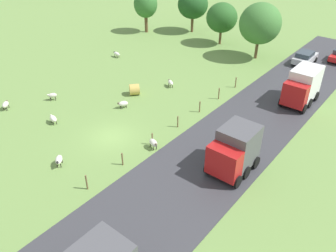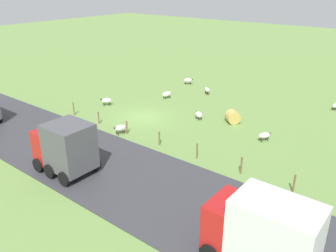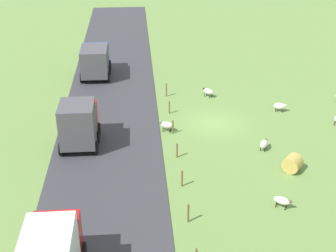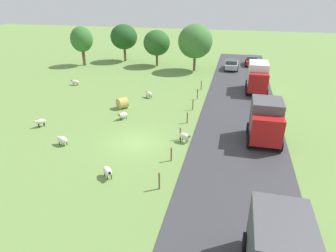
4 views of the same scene
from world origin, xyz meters
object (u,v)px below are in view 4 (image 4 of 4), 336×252
object	(u,v)px
tree_2	(124,37)
truck_1	(266,121)
sheep_1	(149,94)
tree_1	(195,41)
car_0	(251,60)
car_4	(232,64)
sheep_3	(62,140)
tree_3	(82,39)
tree_0	(157,43)
truck_0	(258,77)
sheep_0	(123,115)
sheep_6	(75,82)
hay_bale_0	(122,103)
sheep_5	(185,136)
sheep_4	(107,171)
sheep_2	(41,122)

from	to	relation	value
tree_2	truck_1	world-z (taller)	tree_2
truck_1	sheep_1	bearing A→B (deg)	146.66
tree_1	car_0	world-z (taller)	tree_1
car_4	sheep_3	bearing A→B (deg)	-113.92
tree_2	tree_3	size ratio (longest dim) A/B	1.00
tree_0	truck_0	world-z (taller)	tree_0
sheep_3	tree_0	xyz separation A→B (m)	(0.33, 28.96, 3.36)
tree_2	car_0	size ratio (longest dim) A/B	1.59
sheep_3	tree_0	world-z (taller)	tree_0
sheep_1	car_4	world-z (taller)	car_4
sheep_0	tree_3	distance (m)	25.56
sheep_0	tree_1	world-z (taller)	tree_1
sheep_6	tree_1	xyz separation A→B (m)	(14.76, 11.54, 4.14)
sheep_1	sheep_3	size ratio (longest dim) A/B	0.96
sheep_3	hay_bale_0	world-z (taller)	hay_bale_0
truck_0	car_4	world-z (taller)	truck_0
truck_0	sheep_6	bearing A→B (deg)	-173.27
tree_1	tree_3	world-z (taller)	tree_1
sheep_5	tree_2	xyz separation A→B (m)	(-16.27, 28.33, 3.73)
sheep_6	tree_1	distance (m)	19.19
truck_0	sheep_5	bearing A→B (deg)	-112.74
sheep_6	hay_bale_0	xyz separation A→B (m)	(9.48, -6.45, 0.10)
sheep_0	tree_3	size ratio (longest dim) A/B	0.17
truck_0	car_0	size ratio (longest dim) A/B	1.18
tree_3	sheep_4	bearing A→B (deg)	-59.36
tree_2	car_4	distance (m)	19.69
sheep_1	truck_1	size ratio (longest dim) A/B	0.28
car_4	car_0	bearing A→B (deg)	50.74
sheep_6	truck_1	world-z (taller)	truck_1
sheep_6	car_4	xyz separation A→B (m)	(20.60, 13.60, 0.41)
sheep_4	tree_0	world-z (taller)	tree_0
truck_0	car_4	bearing A→B (deg)	107.97
sheep_2	tree_1	bearing A→B (deg)	65.57
sheep_0	truck_1	xyz separation A→B (m)	(13.51, -1.63, 1.42)
tree_0	sheep_1	bearing A→B (deg)	-78.19
sheep_4	tree_2	size ratio (longest dim) A/B	0.17
sheep_2	sheep_4	bearing A→B (deg)	-32.73
sheep_1	hay_bale_0	world-z (taller)	hay_bale_0
sheep_4	tree_0	distance (m)	33.03
sheep_1	sheep_2	xyz separation A→B (m)	(-7.65, -10.28, 0.04)
sheep_1	tree_3	size ratio (longest dim) A/B	0.17
sheep_0	tree_0	size ratio (longest dim) A/B	0.19
sheep_2	truck_1	world-z (taller)	truck_1
sheep_4	tree_2	bearing A→B (deg)	109.11
sheep_0	truck_0	xyz separation A→B (m)	(13.44, 12.21, 1.48)
sheep_0	sheep_2	world-z (taller)	sheep_2
truck_0	tree_3	bearing A→B (deg)	164.19
car_0	sheep_4	bearing A→B (deg)	-106.01
sheep_3	car_0	size ratio (longest dim) A/B	0.29
car_0	tree_0	bearing A→B (deg)	-165.38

